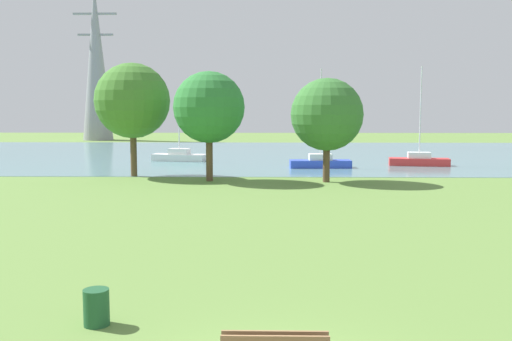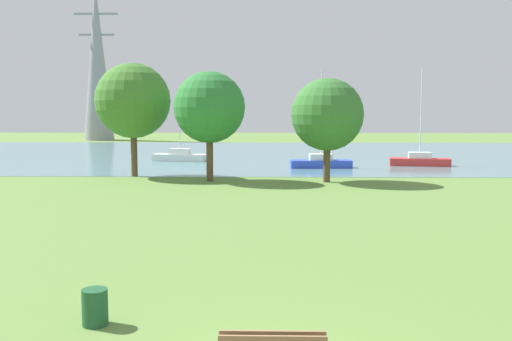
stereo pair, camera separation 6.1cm
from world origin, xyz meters
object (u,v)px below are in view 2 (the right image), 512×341
(sailboat_white, at_px, (180,156))
(sailboat_red, at_px, (420,160))
(electricity_pylon, at_px, (97,62))
(litter_bin, at_px, (95,307))
(tree_east_near, at_px, (327,115))
(tree_west_far, at_px, (209,107))
(tree_mid_shore, at_px, (133,101))
(sailboat_blue, at_px, (321,162))

(sailboat_white, relative_size, sailboat_red, 0.73)
(sailboat_red, xyz_separation_m, electricity_pylon, (-37.75, 38.07, 11.05))
(litter_bin, xyz_separation_m, tree_east_near, (7.46, 24.71, 3.90))
(tree_west_far, bearing_deg, tree_mid_shore, 156.52)
(sailboat_white, xyz_separation_m, sailboat_blue, (12.10, -5.76, 0.02))
(sailboat_red, bearing_deg, litter_bin, -114.53)
(sailboat_red, height_order, tree_east_near, sailboat_red)
(sailboat_blue, height_order, tree_mid_shore, sailboat_blue)
(sailboat_red, relative_size, sailboat_blue, 1.04)
(litter_bin, xyz_separation_m, sailboat_red, (16.16, 35.40, 0.08))
(sailboat_white, xyz_separation_m, tree_east_near, (11.68, -14.57, 3.84))
(tree_east_near, bearing_deg, tree_mid_shore, 167.96)
(sailboat_white, distance_m, tree_west_far, 15.38)
(sailboat_blue, bearing_deg, tree_west_far, -133.40)
(sailboat_red, height_order, sailboat_blue, sailboat_red)
(sailboat_red, distance_m, sailboat_blue, 8.49)
(sailboat_blue, height_order, tree_west_far, sailboat_blue)
(tree_east_near, bearing_deg, sailboat_blue, 87.28)
(sailboat_white, distance_m, tree_east_near, 19.06)
(sailboat_white, bearing_deg, tree_mid_shore, -96.52)
(sailboat_white, xyz_separation_m, tree_mid_shore, (-1.35, -11.79, 4.76))
(sailboat_red, xyz_separation_m, sailboat_blue, (-8.27, -1.89, -0.00))
(sailboat_red, xyz_separation_m, tree_mid_shore, (-21.72, -7.91, 4.73))
(sailboat_red, xyz_separation_m, tree_east_near, (-8.69, -10.69, 3.82))
(tree_mid_shore, relative_size, tree_east_near, 1.18)
(tree_west_far, relative_size, tree_east_near, 1.07)
(litter_bin, distance_m, tree_west_far, 25.47)
(litter_bin, bearing_deg, sailboat_white, 96.12)
(tree_west_far, xyz_separation_m, tree_east_near, (7.54, -0.39, -0.46))
(sailboat_red, height_order, electricity_pylon, electricity_pylon)
(sailboat_white, xyz_separation_m, sailboat_red, (20.37, -3.87, 0.03))
(tree_east_near, bearing_deg, sailboat_red, 50.89)
(sailboat_blue, relative_size, tree_west_far, 1.10)
(sailboat_blue, distance_m, tree_east_near, 9.61)
(litter_bin, xyz_separation_m, tree_west_far, (-0.07, 25.10, 4.35))
(sailboat_white, height_order, tree_east_near, tree_east_near)
(electricity_pylon, bearing_deg, litter_bin, -73.62)
(tree_mid_shore, bearing_deg, tree_west_far, -23.48)
(sailboat_blue, distance_m, electricity_pylon, 50.87)
(sailboat_white, relative_size, tree_east_near, 0.89)
(sailboat_red, bearing_deg, tree_west_far, -147.60)
(tree_mid_shore, bearing_deg, litter_bin, -78.56)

